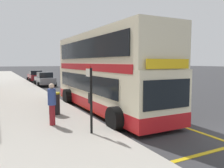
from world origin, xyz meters
name	(u,v)px	position (x,y,z in m)	size (l,w,h in m)	color
ground_plane	(52,79)	(0.00, 32.00, 0.00)	(260.00, 260.00, 0.00)	#333335
pavement_near	(4,81)	(-7.00, 32.00, 0.07)	(6.00, 76.00, 0.14)	#A39E93
double_decker_bus	(105,75)	(-2.46, 6.94, 2.06)	(3.22, 10.68, 4.40)	beige
bus_bay_markings	(106,110)	(-2.44, 6.93, 0.01)	(3.12, 14.31, 0.01)	gold
bus_stop_sign	(90,93)	(-4.97, 2.97, 1.64)	(0.09, 0.51, 2.50)	black
parked_car_maroon_distant	(36,76)	(-3.00, 29.02, 0.80)	(2.09, 4.20, 1.62)	maroon
parked_car_grey_kerbside	(81,74)	(4.98, 32.31, 0.80)	(2.09, 4.20, 1.62)	slate
parked_car_grey_across	(45,79)	(-2.95, 22.42, 0.80)	(2.09, 4.20, 1.62)	slate
pedestrian_waiting_near_sign	(52,102)	(-6.01, 4.68, 1.10)	(0.34, 0.34, 1.76)	maroon
litter_bin	(54,103)	(-5.48, 6.60, 0.71)	(0.57, 0.57, 1.12)	black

